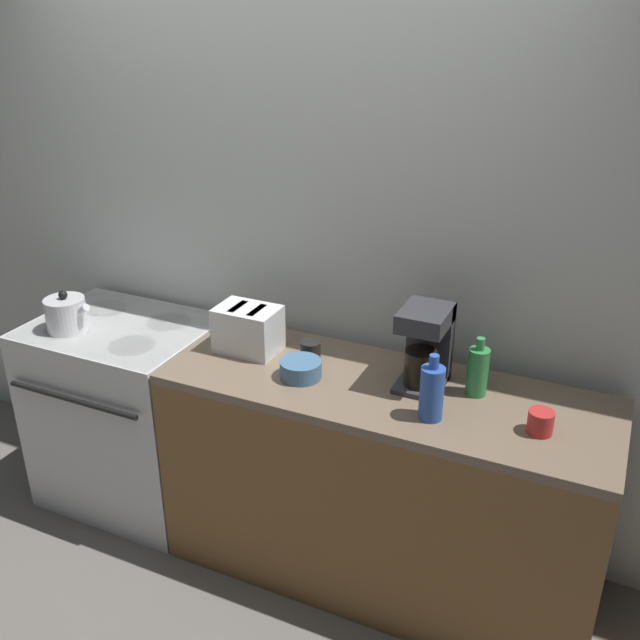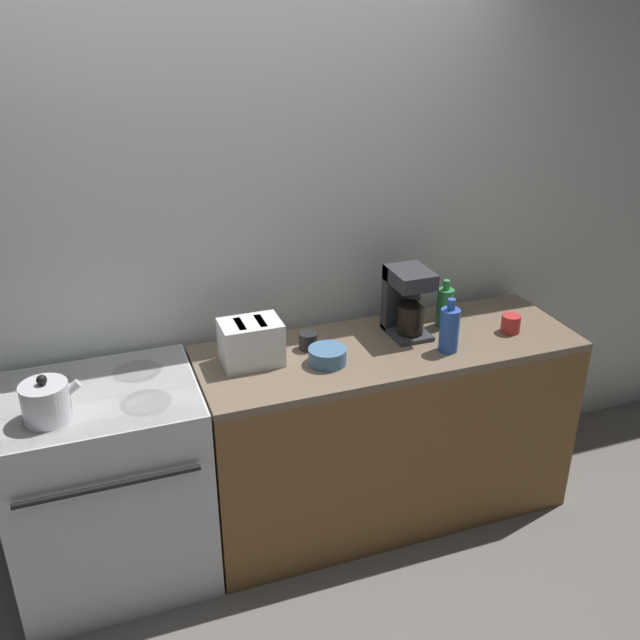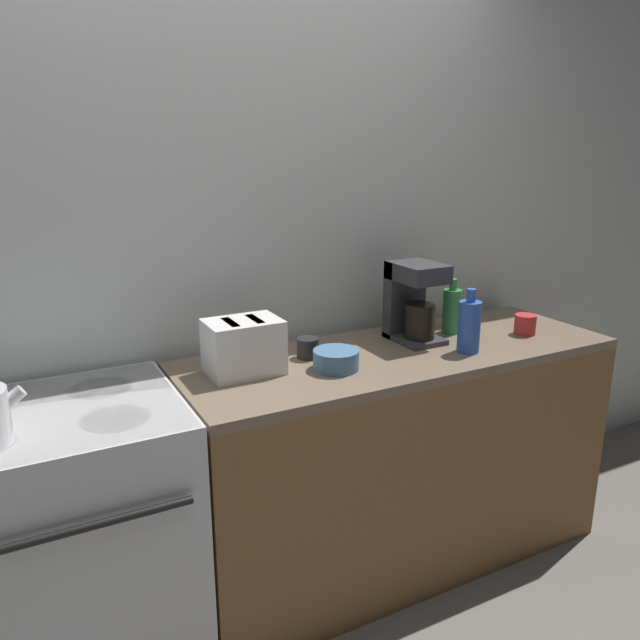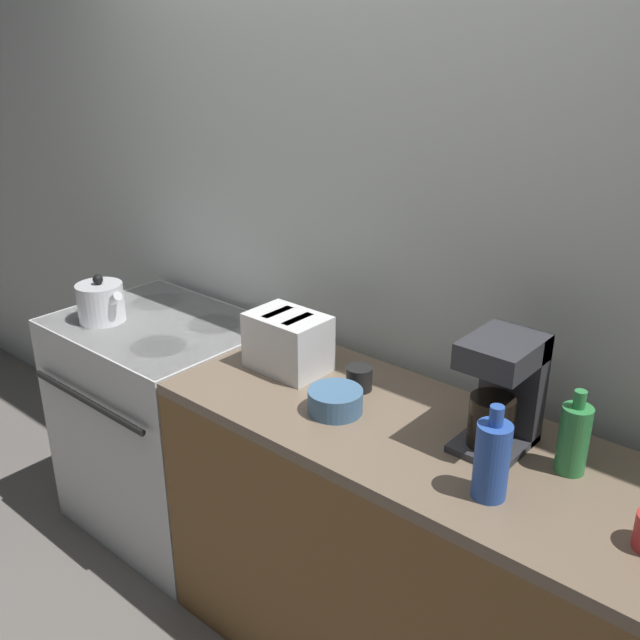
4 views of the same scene
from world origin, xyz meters
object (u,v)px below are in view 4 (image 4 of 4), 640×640
object	(u,v)px
bottle_green	(574,438)
cup_black	(359,378)
coffee_maker	(503,388)
bottle_blue	(492,459)
bowl	(335,401)
stove	(167,423)
kettle	(101,302)
toaster	(288,342)

from	to	relation	value
bottle_green	cup_black	xyz separation A→B (m)	(-0.68, -0.00, -0.06)
coffee_maker	bottle_green	xyz separation A→B (m)	(0.20, -0.00, -0.07)
coffee_maker	bottle_blue	world-z (taller)	coffee_maker
coffee_maker	cup_black	bearing A→B (deg)	-179.41
coffee_maker	cup_black	size ratio (longest dim) A/B	3.85
coffee_maker	bowl	distance (m)	0.49
stove	kettle	world-z (taller)	kettle
kettle	bottle_blue	distance (m)	1.66
kettle	bottle_blue	bearing A→B (deg)	-0.73
coffee_maker	bottle_blue	bearing A→B (deg)	-67.14
kettle	bottle_green	xyz separation A→B (m)	(1.76, 0.21, 0.02)
toaster	bowl	world-z (taller)	toaster
kettle	bowl	world-z (taller)	kettle
toaster	bottle_blue	size ratio (longest dim) A/B	1.03
cup_black	kettle	bearing A→B (deg)	-169.36
stove	toaster	bearing A→B (deg)	3.73
stove	kettle	distance (m)	0.56
stove	kettle	size ratio (longest dim) A/B	4.12
coffee_maker	bottle_green	distance (m)	0.21
bottle_green	toaster	bearing A→B (deg)	-177.45
coffee_maker	bottle_blue	xyz separation A→B (m)	(0.10, -0.23, -0.06)
stove	cup_black	xyz separation A→B (m)	(0.91, 0.08, 0.48)
kettle	coffee_maker	size ratio (longest dim) A/B	0.70
toaster	cup_black	size ratio (longest dim) A/B	3.08
bottle_blue	cup_black	size ratio (longest dim) A/B	2.99
stove	cup_black	world-z (taller)	cup_black
stove	toaster	distance (m)	0.84
kettle	coffee_maker	bearing A→B (deg)	7.63
coffee_maker	kettle	bearing A→B (deg)	-172.37
kettle	toaster	world-z (taller)	toaster
stove	bottle_green	bearing A→B (deg)	3.03
bottle_blue	bowl	world-z (taller)	bottle_blue
bottle_blue	cup_black	distance (m)	0.62
stove	kettle	bearing A→B (deg)	-144.11
bowl	cup_black	bearing A→B (deg)	101.72
stove	bowl	distance (m)	1.06
bottle_blue	stove	bearing A→B (deg)	174.40
kettle	toaster	distance (m)	0.84
kettle	bottle_blue	xyz separation A→B (m)	(1.66, -0.02, 0.03)
toaster	cup_black	xyz separation A→B (m)	(0.27, 0.04, -0.06)
toaster	coffee_maker	world-z (taller)	coffee_maker
stove	cup_black	bearing A→B (deg)	4.98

